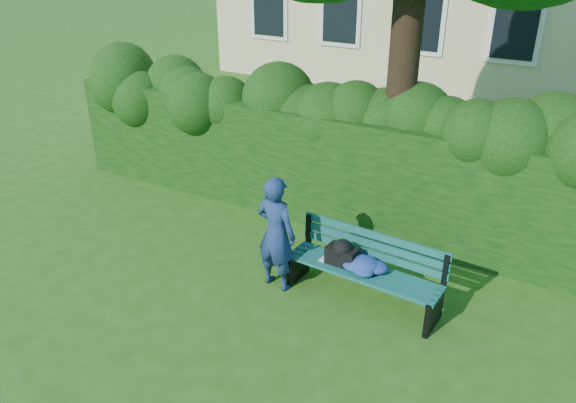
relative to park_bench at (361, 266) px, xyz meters
The scene contains 4 objects.
ground 1.38m from the park_bench, 168.48° to the right, with size 80.00×80.00×0.00m, color #285815.
hedge 2.35m from the park_bench, 122.88° to the left, with size 10.00×1.00×1.80m.
park_bench is the anchor object (origin of this frame).
man_reading 1.16m from the park_bench, 166.63° to the right, with size 0.57×0.38×1.57m, color navy.
Camera 1 is at (3.42, -5.41, 4.31)m, focal length 35.00 mm.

